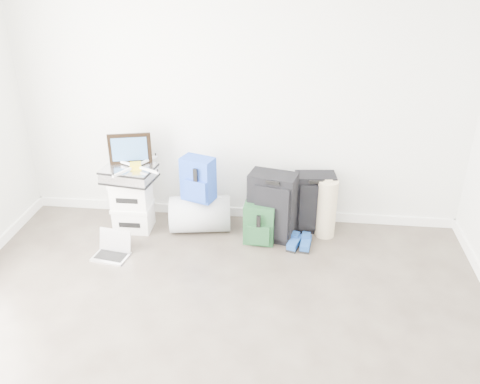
# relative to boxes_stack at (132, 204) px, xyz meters

# --- Properties ---
(room_envelope) EXTENTS (4.52, 5.02, 2.71)m
(room_envelope) POSITION_rel_boxes_stack_xyz_m (1.05, -2.10, 1.45)
(room_envelope) COLOR silver
(room_envelope) RESTS_ON ground
(boxes_stack) EXTENTS (0.39, 0.32, 0.55)m
(boxes_stack) POSITION_rel_boxes_stack_xyz_m (0.00, 0.00, 0.00)
(boxes_stack) COLOR white
(boxes_stack) RESTS_ON ground
(briefcase) EXTENTS (0.53, 0.42, 0.14)m
(briefcase) POSITION_rel_boxes_stack_xyz_m (0.00, 0.00, 0.34)
(briefcase) COLOR #B2B2B7
(briefcase) RESTS_ON boxes_stack
(painting) EXTENTS (0.41, 0.13, 0.31)m
(painting) POSITION_rel_boxes_stack_xyz_m (0.00, 0.10, 0.57)
(painting) COLOR black
(painting) RESTS_ON briefcase
(drone) EXTENTS (0.54, 0.54, 0.05)m
(drone) POSITION_rel_boxes_stack_xyz_m (0.08, -0.02, 0.44)
(drone) COLOR gold
(drone) RESTS_ON briefcase
(duffel_bag) EXTENTS (0.65, 0.46, 0.37)m
(duffel_bag) POSITION_rel_boxes_stack_xyz_m (0.69, 0.04, -0.09)
(duffel_bag) COLOR gray
(duffel_bag) RESTS_ON ground
(blue_backpack) EXTENTS (0.36, 0.31, 0.44)m
(blue_backpack) POSITION_rel_boxes_stack_xyz_m (0.69, 0.01, 0.31)
(blue_backpack) COLOR #1930A7
(blue_backpack) RESTS_ON duffel_bag
(large_suitcase) EXTENTS (0.49, 0.38, 0.69)m
(large_suitcase) POSITION_rel_boxes_stack_xyz_m (1.42, -0.02, 0.07)
(large_suitcase) COLOR black
(large_suitcase) RESTS_ON ground
(green_backpack) EXTENTS (0.31, 0.23, 0.41)m
(green_backpack) POSITION_rel_boxes_stack_xyz_m (1.30, -0.13, -0.08)
(green_backpack) COLOR #14381C
(green_backpack) RESTS_ON ground
(carry_on) EXTENTS (0.41, 0.29, 0.62)m
(carry_on) POSITION_rel_boxes_stack_xyz_m (1.83, 0.18, 0.03)
(carry_on) COLOR black
(carry_on) RESTS_ON ground
(shoes) EXTENTS (0.25, 0.26, 0.08)m
(shoes) POSITION_rel_boxes_stack_xyz_m (1.71, -0.17, -0.24)
(shoes) COLOR black
(shoes) RESTS_ON ground
(rolled_rug) EXTENTS (0.20, 0.20, 0.60)m
(rolled_rug) POSITION_rel_boxes_stack_xyz_m (1.95, 0.09, 0.03)
(rolled_rug) COLOR tan
(rolled_rug) RESTS_ON ground
(laptop) EXTENTS (0.36, 0.28, 0.23)m
(laptop) POSITION_rel_boxes_stack_xyz_m (-0.06, -0.51, -0.22)
(laptop) COLOR silver
(laptop) RESTS_ON ground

